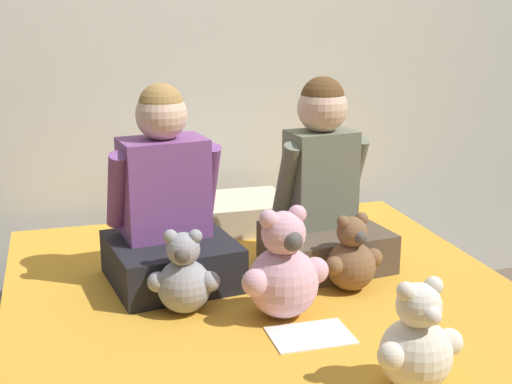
% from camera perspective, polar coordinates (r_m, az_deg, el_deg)
% --- Properties ---
extents(wall_behind_bed, '(8.00, 0.06, 2.50)m').
position_cam_1_polar(wall_behind_bed, '(2.87, -4.68, 14.78)').
color(wall_behind_bed, silver).
rests_on(wall_behind_bed, ground_plane).
extents(bed, '(1.52, 1.88, 0.43)m').
position_cam_1_polar(bed, '(2.11, 1.89, -14.94)').
color(bed, '#2D2D33').
rests_on(bed, ground_plane).
extents(child_on_left, '(0.41, 0.41, 0.60)m').
position_cam_1_polar(child_on_left, '(2.17, -7.13, -1.38)').
color(child_on_left, black).
rests_on(child_on_left, bed).
extents(child_on_right, '(0.39, 0.37, 0.61)m').
position_cam_1_polar(child_on_right, '(2.29, 5.42, -0.15)').
color(child_on_right, brown).
rests_on(child_on_right, bed).
extents(teddy_bear_held_by_left_child, '(0.20, 0.15, 0.24)m').
position_cam_1_polar(teddy_bear_held_by_left_child, '(1.98, -5.78, -6.84)').
color(teddy_bear_held_by_left_child, '#939399').
rests_on(teddy_bear_held_by_left_child, bed).
extents(teddy_bear_held_by_right_child, '(0.19, 0.15, 0.24)m').
position_cam_1_polar(teddy_bear_held_by_right_child, '(2.13, 7.65, -5.28)').
color(teddy_bear_held_by_right_child, brown).
rests_on(teddy_bear_held_by_right_child, bed).
extents(teddy_bear_between_children, '(0.26, 0.20, 0.31)m').
position_cam_1_polar(teddy_bear_between_children, '(1.94, 2.16, -6.37)').
color(teddy_bear_between_children, '#DBA3B2').
rests_on(teddy_bear_between_children, bed).
extents(teddy_bear_at_foot_of_bed, '(0.22, 0.16, 0.26)m').
position_cam_1_polar(teddy_bear_at_foot_of_bed, '(1.65, 12.75, -11.72)').
color(teddy_bear_at_foot_of_bed, silver).
rests_on(teddy_bear_at_foot_of_bed, bed).
extents(pillow_at_headboard, '(0.51, 0.30, 0.11)m').
position_cam_1_polar(pillow_at_headboard, '(2.67, -2.98, -1.82)').
color(pillow_at_headboard, beige).
rests_on(pillow_at_headboard, bed).
extents(sign_card, '(0.21, 0.15, 0.00)m').
position_cam_1_polar(sign_card, '(1.88, 4.39, -11.37)').
color(sign_card, white).
rests_on(sign_card, bed).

